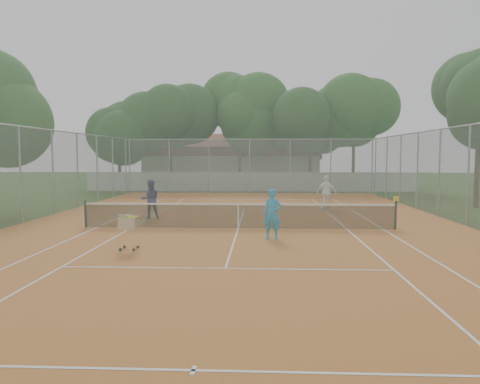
{
  "coord_description": "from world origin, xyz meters",
  "views": [
    {
      "loc": [
        0.87,
        -17.71,
        2.81
      ],
      "look_at": [
        0.0,
        1.5,
        1.3
      ],
      "focal_mm": 35.0,
      "sensor_mm": 36.0,
      "label": 1
    }
  ],
  "objects_px": {
    "clubhouse": "(232,162)",
    "player_near": "(272,214)",
    "player_far_left": "(150,199)",
    "player_far_right": "(326,193)",
    "tennis_net": "(238,216)",
    "ball_hopper": "(129,232)"
  },
  "relations": [
    {
      "from": "ball_hopper",
      "to": "player_near",
      "type": "bearing_deg",
      "value": 10.62
    },
    {
      "from": "tennis_net",
      "to": "player_near",
      "type": "height_order",
      "value": "player_near"
    },
    {
      "from": "player_near",
      "to": "player_far_right",
      "type": "xyz_separation_m",
      "value": [
        2.97,
        8.54,
        0.05
      ]
    },
    {
      "from": "clubhouse",
      "to": "player_near",
      "type": "relative_size",
      "value": 9.79
    },
    {
      "from": "player_near",
      "to": "ball_hopper",
      "type": "xyz_separation_m",
      "value": [
        -4.25,
        -2.09,
        -0.29
      ]
    },
    {
      "from": "player_near",
      "to": "player_far_left",
      "type": "xyz_separation_m",
      "value": [
        -5.27,
        4.85,
        0.02
      ]
    },
    {
      "from": "player_near",
      "to": "ball_hopper",
      "type": "bearing_deg",
      "value": -143.66
    },
    {
      "from": "clubhouse",
      "to": "player_far_right",
      "type": "distance_m",
      "value": 23.54
    },
    {
      "from": "player_far_left",
      "to": "player_far_right",
      "type": "distance_m",
      "value": 9.03
    },
    {
      "from": "tennis_net",
      "to": "clubhouse",
      "type": "relative_size",
      "value": 0.72
    },
    {
      "from": "tennis_net",
      "to": "clubhouse",
      "type": "height_order",
      "value": "clubhouse"
    },
    {
      "from": "clubhouse",
      "to": "player_near",
      "type": "height_order",
      "value": "clubhouse"
    },
    {
      "from": "clubhouse",
      "to": "player_far_right",
      "type": "xyz_separation_m",
      "value": [
        6.22,
        -22.67,
        -1.29
      ]
    },
    {
      "from": "clubhouse",
      "to": "player_far_right",
      "type": "bearing_deg",
      "value": -74.67
    },
    {
      "from": "tennis_net",
      "to": "ball_hopper",
      "type": "distance_m",
      "value": 5.25
    },
    {
      "from": "player_far_left",
      "to": "player_near",
      "type": "bearing_deg",
      "value": 118.34
    },
    {
      "from": "ball_hopper",
      "to": "tennis_net",
      "type": "bearing_deg",
      "value": 39.52
    },
    {
      "from": "tennis_net",
      "to": "player_far_right",
      "type": "distance_m",
      "value": 7.61
    },
    {
      "from": "tennis_net",
      "to": "ball_hopper",
      "type": "xyz_separation_m",
      "value": [
        -3.01,
        -4.3,
        0.06
      ]
    },
    {
      "from": "player_near",
      "to": "tennis_net",
      "type": "bearing_deg",
      "value": 129.5
    },
    {
      "from": "clubhouse",
      "to": "tennis_net",
      "type": "bearing_deg",
      "value": -86.05
    },
    {
      "from": "tennis_net",
      "to": "ball_hopper",
      "type": "height_order",
      "value": "ball_hopper"
    }
  ]
}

